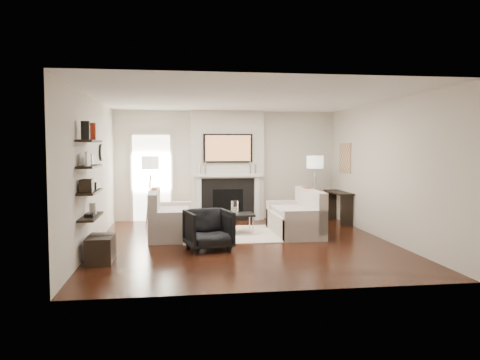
{
  "coord_description": "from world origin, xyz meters",
  "views": [
    {
      "loc": [
        -1.29,
        -8.62,
        1.8
      ],
      "look_at": [
        0.0,
        0.6,
        1.15
      ],
      "focal_mm": 35.0,
      "sensor_mm": 36.0,
      "label": 1
    }
  ],
  "objects": [
    {
      "name": "loveseat_left_cushion",
      "position": [
        -1.32,
        0.92,
        0.47
      ],
      "size": [
        0.63,
        1.44,
        0.1
      ],
      "primitive_type": "cube",
      "color": "beige",
      "rests_on": "loveseat_left_base"
    },
    {
      "name": "rug",
      "position": [
        0.15,
        0.91,
        0.01
      ],
      "size": [
        2.6,
        2.0,
        0.01
      ],
      "primitive_type": "cube",
      "color": "beige",
      "rests_on": "floor"
    },
    {
      "name": "firebox",
      "position": [
        0.0,
        2.73,
        0.45
      ],
      "size": [
        0.75,
        0.02,
        0.65
      ],
      "primitive_type": "cube",
      "color": "black",
      "rests_on": "floor"
    },
    {
      "name": "decor_box_tall",
      "position": [
        -2.62,
        -0.79,
        0.81
      ],
      "size": [
        0.1,
        0.1,
        0.18
      ],
      "primitive_type": "cube",
      "color": "white",
      "rests_on": "shelf_bottom"
    },
    {
      "name": "mantel_pilaster_r",
      "position": [
        0.72,
        2.71,
        0.55
      ],
      "size": [
        0.12,
        0.08,
        1.1
      ],
      "primitive_type": "cube",
      "color": "white",
      "rests_on": "floor"
    },
    {
      "name": "pillow_left_charcoal",
      "position": [
        -1.71,
        0.62,
        0.72
      ],
      "size": [
        0.1,
        0.4,
        0.4
      ],
      "primitive_type": "cube",
      "color": "black",
      "rests_on": "loveseat_left_cushion"
    },
    {
      "name": "shelf_lower",
      "position": [
        -2.62,
        -1.0,
        1.1
      ],
      "size": [
        0.25,
        1.0,
        0.04
      ],
      "primitive_type": "cube",
      "color": "black",
      "rests_on": "wall_left"
    },
    {
      "name": "hurricane_candle",
      "position": [
        -0.06,
        0.98,
        0.5
      ],
      "size": [
        0.09,
        0.09,
        0.13
      ],
      "primitive_type": "cylinder",
      "color": "white",
      "rests_on": "coffee_table"
    },
    {
      "name": "console_top",
      "position": [
        2.57,
        2.03,
        0.73
      ],
      "size": [
        0.35,
        1.2,
        0.04
      ],
      "primitive_type": "cube",
      "color": "black",
      "rests_on": "floor"
    },
    {
      "name": "mantel_shelf",
      "position": [
        0.0,
        2.69,
        1.12
      ],
      "size": [
        1.7,
        0.18,
        0.07
      ],
      "primitive_type": "cube",
      "color": "white",
      "rests_on": "chimney_breast"
    },
    {
      "name": "pillow_left_orange",
      "position": [
        -1.71,
        1.22,
        0.73
      ],
      "size": [
        0.1,
        0.42,
        0.42
      ],
      "primitive_type": "cube",
      "color": "#AF2C15",
      "rests_on": "loveseat_left_cushion"
    },
    {
      "name": "loveseat_left_arm_n",
      "position": [
        -1.37,
        0.11,
        0.3
      ],
      "size": [
        0.85,
        0.18,
        0.6
      ],
      "primitive_type": "cube",
      "color": "beige",
      "rests_on": "floor"
    },
    {
      "name": "loveseat_left_back",
      "position": [
        -1.71,
        0.92,
        0.53
      ],
      "size": [
        0.18,
        1.8,
        0.8
      ],
      "primitive_type": "cube",
      "color": "beige",
      "rests_on": "floor"
    },
    {
      "name": "coffee_leg_se",
      "position": [
        0.29,
        1.2,
        0.19
      ],
      "size": [
        0.02,
        0.02,
        0.38
      ],
      "primitive_type": "cylinder",
      "color": "silver",
      "rests_on": "floor"
    },
    {
      "name": "coffee_leg_ne",
      "position": [
        0.29,
        0.76,
        0.19
      ],
      "size": [
        0.02,
        0.02,
        0.38
      ],
      "primitive_type": "cylinder",
      "color": "silver",
      "rests_on": "floor"
    },
    {
      "name": "lamp_left_leg_a",
      "position": [
        -1.74,
        2.32,
        0.6
      ],
      "size": [
        0.25,
        0.02,
        1.23
      ],
      "primitive_type": "cylinder",
      "rotation": [
        0.18,
        0.0,
        4.71
      ],
      "color": "silver",
      "rests_on": "floor"
    },
    {
      "name": "loveseat_right_arm_s",
      "position": [
        1.18,
        1.6,
        0.3
      ],
      "size": [
        0.85,
        0.18,
        0.6
      ],
      "primitive_type": "cube",
      "color": "beige",
      "rests_on": "floor"
    },
    {
      "name": "loveseat_right_base",
      "position": [
        1.18,
        0.79,
        0.21
      ],
      "size": [
        0.85,
        1.8,
        0.42
      ],
      "primitive_type": "cube",
      "color": "beige",
      "rests_on": "floor"
    },
    {
      "name": "pillow_right_orange",
      "position": [
        1.51,
        1.09,
        0.73
      ],
      "size": [
        0.1,
        0.42,
        0.42
      ],
      "primitive_type": "cube",
      "color": "#AF2C15",
      "rests_on": "loveseat_right_cushion"
    },
    {
      "name": "candlestick_l_tall",
      "position": [
        -0.55,
        2.7,
        1.3
      ],
      "size": [
        0.04,
        0.04,
        0.3
      ],
      "primitive_type": "cylinder",
      "color": "silver",
      "rests_on": "mantel_shelf"
    },
    {
      "name": "decor_books",
      "position": [
        -2.62,
        -1.11,
        0.74
      ],
      "size": [
        0.14,
        0.2,
        0.05
      ],
      "primitive_type": "cube",
      "color": "black",
      "rests_on": "shelf_bottom"
    },
    {
      "name": "candlestick_l_short",
      "position": [
        -0.68,
        2.7,
        1.27
      ],
      "size": [
        0.04,
        0.04,
        0.24
      ],
      "primitive_type": "cylinder",
      "color": "silver",
      "rests_on": "mantel_shelf"
    },
    {
      "name": "lamp_right_leg_c",
      "position": [
        1.99,
        2.15,
        0.6
      ],
      "size": [
        0.14,
        0.22,
        1.23
      ],
      "primitive_type": "cylinder",
      "rotation": [
        0.18,
        0.0,
        2.62
      ],
      "color": "silver",
      "rests_on": "floor"
    },
    {
      "name": "shelf_top",
      "position": [
        -2.62,
        -1.0,
        1.9
      ],
      "size": [
        0.25,
        1.0,
        0.04
      ],
      "primitive_type": "cube",
      "color": "black",
      "rests_on": "wall_left"
    },
    {
      "name": "loveseat_right_back",
      "position": [
        1.51,
        0.79,
        0.53
      ],
      "size": [
        0.18,
        1.8,
        0.8
      ],
      "primitive_type": "cube",
      "color": "beige",
      "rests_on": "floor"
    },
    {
      "name": "hurricane_glass",
      "position": [
        -0.06,
        0.98,
        0.56
      ],
      "size": [
        0.15,
        0.15,
        0.26
      ],
      "primitive_type": "cylinder",
      "color": "white",
      "rests_on": "coffee_table"
    },
    {
      "name": "decor_box_small",
      "position": [
        -2.62,
        -0.81,
        1.18
      ],
      "size": [
        0.15,
        0.12,
        0.12
      ],
      "primitive_type": "cube",
      "color": "black",
      "rests_on": "shelf_lower"
    },
    {
      "name": "clock_rim",
      "position": [
        -2.73,
        0.9,
        1.7
      ],
      "size": [
        0.04,
        0.34,
        0.34
      ],
      "primitive_type": "cylinder",
      "rotation": [
        0.0,
        1.57,
        0.0
      ],
      "color": "black",
      "rests_on": "wall_left"
    },
    {
      "name": "decor_frame_a",
      "position": [
        -2.62,
        -1.15,
        1.63
      ],
      "size": [
        0.04,
        0.3,
        0.22
      ],
      "primitive_type": "cube",
      "color": "white",
      "rests_on": "shelf_upper"
    },
    {
      "name": "door_trim_top",
      "position": [
        -1.85,
        2.96,
        2.13
      ],
      "size": [
        1.02,
        0.06,
        0.06
      ],
      "primitive_type": "cube",
      "color": "white",
      "rests_on": "wall_back"
    },
    {
      "name": "mantel_pilaster_l",
      "position": [
        -0.72,
        2.71,
        0.55
      ],
      "size": [
        0.12,
        0.08,
        1.1
      ],
      "primitive_type": "cube",
      "color": "white",
      "rests_on": "floor"
    },
    {
      "name": "lamp_left_leg_c",
      "position": [
        -1.91,
        2.22,
        0.6
      ],
      "size": [
        0.14,
        0.22,
        1.23
      ],
      "primitive_type": "cylinder",
      "rotation": [
        0.18,
        0.0,
        2.62
      ],
      "color": "silver",
      "rests_on": "floor"
    },
    {
      "name": "ottoman_near",
      "position": [
        -2.47,
        -0.92,
        0.2
      ],
      "size": [
        0.41,
        0.41,
        0.4
      ],
      "primitive_type": "cube",
      "rotation": [
        0.0,
        0.0,
        -0.02
      ],
      "color": "black",
      "rests_on": "floor"
    },
    {
      "name": "ottoman_far",
      "position": [
        -2.47,
        -1.22,
        0.2
      ],
      "size": [
        0.41,
        0.41,
        0.4
      ],
      "primitive_type": "cube",
      "rotation": [
        0.0,
        0.0,
        0.03
      ],
      "color": "black",
      "rests_on": "floor"
    },
    {
      "name": "door_trim_r",
      "position": [
        -1.37,
        2.96,
        1.05
      ],
      "size": [
        0.06,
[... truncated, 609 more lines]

